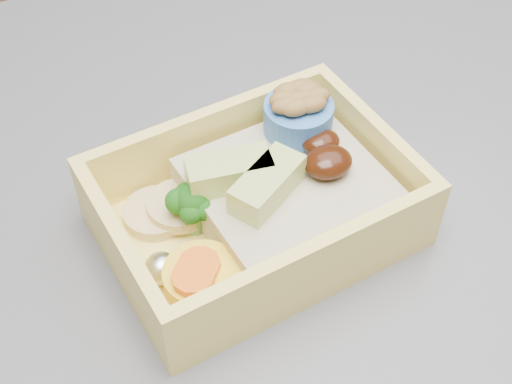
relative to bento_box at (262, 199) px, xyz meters
name	(u,v)px	position (x,y,z in m)	size (l,w,h in m)	color
bento_box	(262,199)	(0.00, 0.00, 0.00)	(0.21, 0.17, 0.07)	#FFE369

